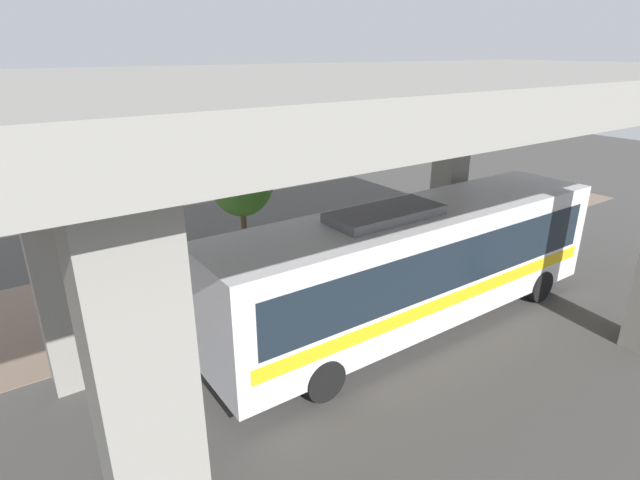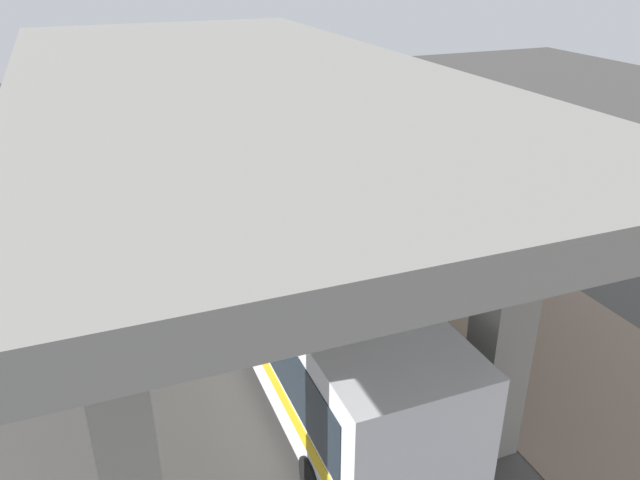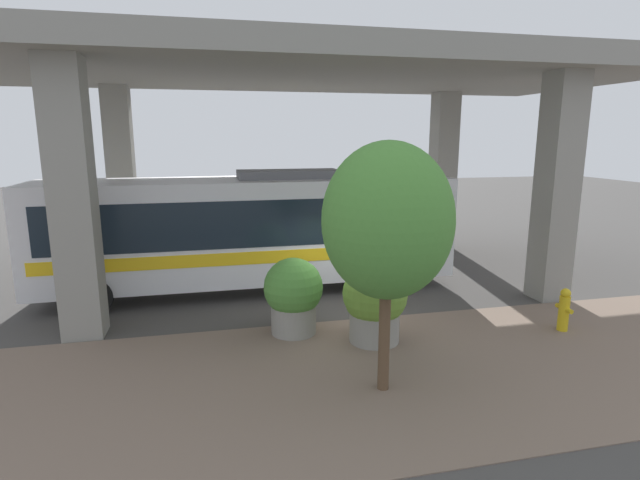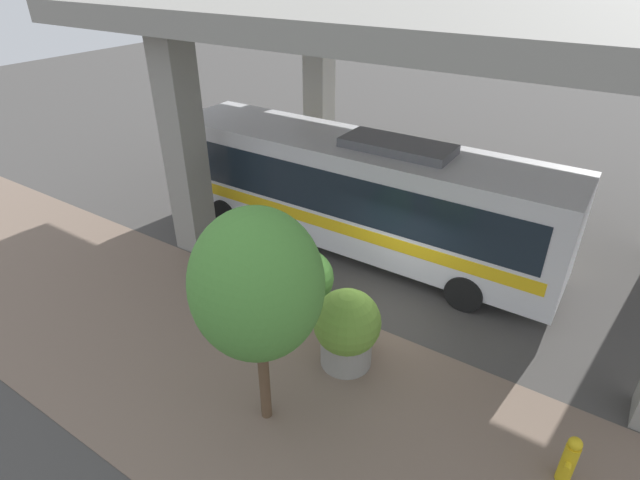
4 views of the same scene
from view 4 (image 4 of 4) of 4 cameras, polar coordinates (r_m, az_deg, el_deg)
The scene contains 8 objects.
ground_plane at distance 12.69m, azimuth 5.13°, elevation -9.48°, with size 80.00×80.00×0.00m, color #474442.
sidewalk_strip at distance 10.83m, azimuth -2.90°, elevation -17.99°, with size 6.00×40.00×0.02m.
overpass at distance 13.62m, azimuth 15.08°, elevation 21.11°, with size 9.40×20.55×6.97m.
bus at distance 14.85m, azimuth 4.16°, elevation 5.89°, with size 2.73×12.12×3.65m.
fire_hydrant at distance 10.24m, azimuth 26.59°, elevation -21.54°, with size 0.52×0.25×1.08m.
planter_front at distance 11.00m, azimuth 3.10°, elevation -10.09°, with size 1.48×1.48×1.90m.
planter_middle at distance 12.34m, azimuth -1.67°, elevation -5.03°, with size 1.41×1.41×1.85m.
street_tree_near at distance 8.51m, azimuth -7.21°, elevation -5.17°, with size 2.32×2.32×4.59m.
Camera 4 is at (-8.75, -4.38, 8.08)m, focal length 28.00 mm.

